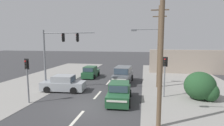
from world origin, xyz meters
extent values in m
plane|color=#3A3A3D|center=(0.00, 0.00, 0.00)|extent=(140.00, 140.00, 0.00)
cube|color=silver|center=(0.00, -2.00, 0.00)|extent=(0.20, 2.40, 0.01)
cube|color=silver|center=(0.00, 3.00, 0.00)|extent=(0.20, 2.40, 0.01)
cube|color=silver|center=(0.00, 8.00, 0.00)|extent=(0.20, 2.40, 0.01)
cube|color=gray|center=(9.00, 2.00, 0.01)|extent=(10.00, 44.00, 0.02)
cube|color=gray|center=(-8.50, 4.00, 0.01)|extent=(8.00, 40.00, 0.02)
cylinder|color=brown|center=(5.02, -2.23, 5.46)|extent=(0.26, 0.26, 10.92)
cylinder|color=brown|center=(5.61, 6.77, 4.25)|extent=(0.26, 0.26, 8.51)
cube|color=brown|center=(5.61, 6.77, 8.06)|extent=(1.80, 0.12, 0.11)
cube|color=brown|center=(5.61, 6.77, 7.41)|extent=(1.40, 0.12, 0.10)
cylinder|color=slate|center=(4.31, 6.80, 6.13)|extent=(2.60, 0.15, 0.09)
cube|color=#595B60|center=(3.01, 6.82, 6.06)|extent=(0.57, 0.29, 0.18)
cylinder|color=slate|center=(-5.68, 3.85, 3.00)|extent=(0.18, 0.18, 6.00)
cylinder|color=slate|center=(-3.08, 3.85, 5.70)|extent=(5.20, 0.11, 0.11)
cube|color=black|center=(-3.60, 3.85, 5.25)|extent=(0.20, 0.26, 0.68)
cube|color=black|center=(-3.60, 3.85, 5.25)|extent=(0.04, 0.44, 0.84)
sphere|color=red|center=(-3.72, 3.85, 5.47)|extent=(0.13, 0.13, 0.13)
sphere|color=black|center=(-3.72, 3.85, 5.25)|extent=(0.13, 0.13, 0.13)
sphere|color=black|center=(-3.72, 3.85, 5.03)|extent=(0.13, 0.13, 0.13)
cube|color=black|center=(-2.14, 3.85, 5.25)|extent=(0.20, 0.26, 0.68)
cube|color=black|center=(-2.14, 3.85, 5.25)|extent=(0.04, 0.44, 0.84)
sphere|color=red|center=(-2.26, 3.85, 5.47)|extent=(0.13, 0.13, 0.13)
sphere|color=black|center=(-2.26, 3.85, 5.25)|extent=(0.13, 0.13, 0.13)
sphere|color=black|center=(-2.26, 3.85, 5.03)|extent=(0.13, 0.13, 0.13)
cylinder|color=slate|center=(5.91, 3.45, 1.40)|extent=(0.12, 0.12, 2.80)
cube|color=black|center=(5.91, 3.45, 3.14)|extent=(0.29, 0.25, 0.68)
cube|color=black|center=(5.91, 3.45, 3.14)|extent=(0.44, 0.12, 0.84)
sphere|color=red|center=(5.89, 3.33, 3.36)|extent=(0.13, 0.13, 0.13)
sphere|color=black|center=(5.89, 3.33, 3.14)|extent=(0.13, 0.13, 0.13)
sphere|color=black|center=(5.89, 3.33, 2.92)|extent=(0.13, 0.13, 0.13)
cylinder|color=slate|center=(-4.83, -0.04, 1.40)|extent=(0.12, 0.12, 2.80)
cube|color=black|center=(-4.83, -0.04, 3.14)|extent=(0.30, 0.25, 0.68)
cube|color=black|center=(-4.83, -0.04, 3.14)|extent=(0.44, 0.13, 0.84)
sphere|color=red|center=(-4.86, -0.16, 3.36)|extent=(0.13, 0.13, 0.13)
sphere|color=black|center=(-4.86, -0.16, 3.14)|extent=(0.13, 0.13, 0.13)
sphere|color=black|center=(-4.86, -0.16, 2.92)|extent=(0.13, 0.13, 0.13)
cylinder|color=slate|center=(5.81, 8.36, 1.40)|extent=(0.12, 0.12, 2.80)
cube|color=black|center=(5.81, 8.36, 3.14)|extent=(0.28, 0.23, 0.68)
cube|color=black|center=(5.81, 8.36, 3.14)|extent=(0.44, 0.09, 0.84)
sphere|color=black|center=(5.83, 8.24, 3.36)|extent=(0.13, 0.13, 0.13)
sphere|color=black|center=(5.83, 8.24, 3.14)|extent=(0.13, 0.13, 0.13)
sphere|color=green|center=(5.83, 8.24, 2.92)|extent=(0.13, 0.13, 0.13)
ellipsoid|color=#234C28|center=(8.79, 3.35, 1.18)|extent=(2.53, 2.27, 2.37)
ellipsoid|color=#234C28|center=(9.48, 2.97, 0.77)|extent=(1.39, 1.26, 1.54)
cube|color=#A39384|center=(11.00, 16.00, 1.80)|extent=(12.00, 1.00, 3.60)
cube|color=#235633|center=(-2.98, 10.55, 0.51)|extent=(1.64, 3.62, 0.76)
cube|color=#235633|center=(-2.98, 10.25, 1.21)|extent=(1.50, 1.92, 0.64)
cube|color=#384756|center=(-2.99, 11.22, 1.21)|extent=(1.36, 0.08, 0.54)
cube|color=#384756|center=(-2.97, 9.28, 1.21)|extent=(1.33, 0.08, 0.51)
cube|color=white|center=(-3.00, 12.37, 0.68)|extent=(1.36, 0.06, 0.14)
cylinder|color=black|center=(-3.80, 11.66, 0.30)|extent=(0.19, 0.60, 0.60)
cylinder|color=black|center=(-2.20, 11.68, 0.30)|extent=(0.19, 0.60, 0.60)
cylinder|color=black|center=(-3.77, 9.42, 0.30)|extent=(0.19, 0.60, 0.60)
cylinder|color=black|center=(-2.17, 9.44, 0.30)|extent=(0.19, 0.60, 0.60)
cube|color=#A3A8AD|center=(-3.65, 3.63, 0.54)|extent=(4.31, 2.00, 0.80)
cube|color=#A3A8AD|center=(-3.60, 3.63, 1.25)|extent=(2.01, 1.69, 0.62)
cube|color=#384756|center=(-4.57, 3.56, 1.25)|extent=(0.16, 1.44, 0.53)
cube|color=#384756|center=(-2.64, 3.70, 1.25)|extent=(0.16, 1.40, 0.50)
cube|color=white|center=(-5.77, 3.47, 0.72)|extent=(0.14, 1.44, 0.14)
cylinder|color=black|center=(-4.89, 2.68, 0.32)|extent=(0.65, 0.24, 0.64)
cylinder|color=black|center=(-5.01, 4.38, 0.32)|extent=(0.65, 0.24, 0.64)
cylinder|color=black|center=(-2.29, 2.87, 0.32)|extent=(0.65, 0.24, 0.64)
cylinder|color=black|center=(-2.42, 4.57, 0.32)|extent=(0.65, 0.24, 0.64)
cube|color=#235633|center=(2.20, 1.69, 0.54)|extent=(1.92, 4.28, 0.80)
cube|color=#235633|center=(2.20, 1.74, 1.25)|extent=(1.66, 1.98, 0.62)
cube|color=#384756|center=(2.25, 0.77, 1.25)|extent=(1.44, 0.13, 0.53)
cube|color=#384756|center=(2.15, 2.70, 1.25)|extent=(1.41, 0.13, 0.50)
cube|color=white|center=(2.31, -0.43, 0.72)|extent=(1.45, 0.12, 0.14)
cylinder|color=black|center=(3.12, 0.43, 0.32)|extent=(0.22, 0.65, 0.64)
cylinder|color=black|center=(1.42, 0.34, 0.32)|extent=(0.22, 0.65, 0.64)
cylinder|color=black|center=(2.98, 3.03, 0.32)|extent=(0.22, 0.65, 0.64)
cylinder|color=black|center=(1.29, 2.94, 0.32)|extent=(0.22, 0.65, 0.64)
cube|color=slate|center=(1.69, 8.17, 0.64)|extent=(2.10, 4.60, 1.00)
cube|color=slate|center=(1.70, 8.37, 1.52)|extent=(1.87, 2.80, 0.76)
cube|color=#384756|center=(1.62, 7.00, 1.52)|extent=(1.58, 0.15, 0.65)
cube|color=#384756|center=(1.78, 9.73, 1.52)|extent=(1.55, 0.15, 0.61)
cube|color=white|center=(1.55, 5.90, 0.86)|extent=(1.56, 0.13, 0.14)
cylinder|color=black|center=(2.52, 6.72, 0.36)|extent=(0.26, 0.73, 0.72)
cylinder|color=black|center=(0.69, 6.83, 0.36)|extent=(0.26, 0.73, 0.72)
cylinder|color=black|center=(2.69, 9.50, 0.36)|extent=(0.26, 0.73, 0.72)
cylinder|color=black|center=(0.85, 9.61, 0.36)|extent=(0.26, 0.73, 0.72)
camera|label=1|loc=(4.12, -12.05, 4.88)|focal=28.00mm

